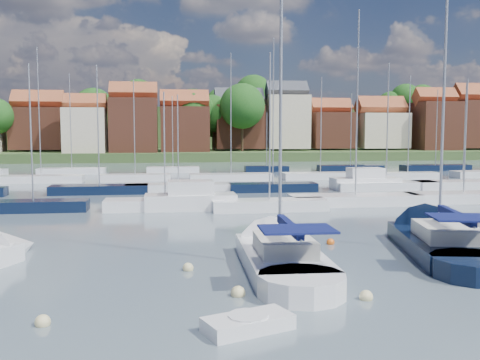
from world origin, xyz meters
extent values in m
plane|color=#43505B|center=(0.00, 40.00, 0.00)|extent=(260.00, 260.00, 0.00)
cone|color=white|center=(-14.77, 6.04, 0.25)|extent=(4.00, 4.24, 2.88)
cube|color=white|center=(-2.21, 1.43, 0.25)|extent=(3.56, 8.01, 1.20)
cone|color=white|center=(-2.04, 6.37, 0.25)|extent=(3.42, 3.95, 3.29)
cylinder|color=white|center=(-2.34, -2.52, 0.25)|extent=(3.40, 3.40, 1.20)
cube|color=beige|center=(-2.22, 0.88, 1.20)|extent=(2.42, 3.37, 0.70)
cylinder|color=#B2B2B7|center=(-2.19, 1.98, 8.17)|extent=(0.14, 0.14, 14.64)
cylinder|color=#B2B2B7|center=(-2.26, -0.22, 2.05)|extent=(0.25, 4.39, 0.10)
cube|color=#0E1447|center=(-2.26, -0.22, 2.20)|extent=(0.44, 4.18, 0.35)
cube|color=#0E1447|center=(-2.31, -1.64, 2.35)|extent=(2.86, 2.07, 0.08)
cube|color=black|center=(6.35, 3.29, 0.25)|extent=(5.37, 9.27, 1.20)
cone|color=black|center=(7.49, 8.61, 0.25)|extent=(4.43, 4.90, 3.63)
cylinder|color=black|center=(5.44, -0.96, 0.25)|extent=(4.30, 4.30, 1.20)
cube|color=beige|center=(6.23, 2.70, 1.20)|extent=(3.24, 4.08, 0.70)
cylinder|color=#B2B2B7|center=(6.48, 3.89, 9.09)|extent=(0.14, 0.14, 16.48)
cylinder|color=#B2B2B7|center=(5.97, 1.52, 2.05)|extent=(1.11, 4.75, 0.10)
cube|color=#0E1447|center=(5.97, 1.52, 2.20)|extent=(1.25, 4.55, 0.35)
cube|color=#0E1447|center=(5.65, -0.02, 2.35)|extent=(3.47, 2.77, 0.08)
cube|color=white|center=(-4.81, -5.56, 0.19)|extent=(2.97, 2.13, 0.53)
cylinder|color=white|center=(-4.81, -5.56, 0.34)|extent=(1.25, 1.25, 0.34)
sphere|color=beige|center=(-11.10, -4.23, 0.00)|extent=(0.49, 0.49, 0.49)
sphere|color=beige|center=(-4.64, -2.10, 0.00)|extent=(0.55, 0.55, 0.55)
sphere|color=beige|center=(-0.12, -3.18, 0.00)|extent=(0.49, 0.49, 0.49)
sphere|color=#D85914|center=(1.51, 6.14, 0.00)|extent=(0.43, 0.43, 0.43)
sphere|color=beige|center=(-6.31, 1.79, 0.00)|extent=(0.47, 0.47, 0.47)
sphere|color=#D85914|center=(-1.90, -2.91, 0.00)|extent=(0.44, 0.44, 0.44)
cube|color=black|center=(-17.11, 20.54, 0.35)|extent=(8.01, 2.24, 1.00)
cylinder|color=#B2B2B7|center=(-17.11, 20.54, 5.93)|extent=(0.12, 0.12, 10.16)
cube|color=white|center=(-7.27, 20.20, 0.35)|extent=(9.22, 2.58, 1.00)
cylinder|color=#B2B2B7|center=(-7.27, 20.20, 4.94)|extent=(0.12, 0.12, 8.18)
cube|color=white|center=(0.63, 18.61, 0.35)|extent=(8.78, 2.46, 1.00)
cylinder|color=#B2B2B7|center=(0.63, 18.61, 6.38)|extent=(0.12, 0.12, 11.06)
cube|color=white|center=(8.23, 20.67, 0.35)|extent=(10.79, 3.02, 1.00)
cylinder|color=#B2B2B7|center=(8.23, 20.67, 8.29)|extent=(0.12, 0.12, 14.87)
cube|color=white|center=(17.98, 21.03, 0.35)|extent=(10.13, 2.84, 1.00)
cylinder|color=#B2B2B7|center=(17.98, 21.03, 5.65)|extent=(0.12, 0.12, 9.59)
cube|color=white|center=(-5.31, 20.00, 0.50)|extent=(7.00, 2.60, 1.40)
cube|color=white|center=(-5.31, 20.00, 1.60)|extent=(3.50, 2.20, 1.30)
cube|color=black|center=(-13.55, 31.64, 0.35)|extent=(9.30, 2.60, 1.00)
cylinder|color=#B2B2B7|center=(-13.55, 31.64, 6.59)|extent=(0.12, 0.12, 11.48)
cube|color=white|center=(-5.94, 32.01, 0.35)|extent=(10.40, 2.91, 1.00)
cylinder|color=#B2B2B7|center=(-5.94, 32.01, 5.24)|extent=(0.12, 0.12, 8.77)
cube|color=black|center=(3.48, 31.28, 0.35)|extent=(8.80, 2.46, 1.00)
cylinder|color=#B2B2B7|center=(3.48, 31.28, 8.01)|extent=(0.12, 0.12, 14.33)
cube|color=white|center=(15.40, 31.16, 0.35)|extent=(10.73, 3.00, 1.00)
cylinder|color=#B2B2B7|center=(15.40, 31.16, 6.92)|extent=(0.12, 0.12, 12.14)
cube|color=white|center=(23.82, 30.97, 0.35)|extent=(10.48, 2.93, 1.00)
cylinder|color=#B2B2B7|center=(23.82, 30.97, 5.99)|extent=(0.12, 0.12, 10.28)
cube|color=white|center=(13.46, 32.00, 0.50)|extent=(7.00, 2.60, 1.40)
cube|color=white|center=(13.46, 32.00, 1.60)|extent=(3.50, 2.20, 1.30)
cube|color=white|center=(-21.71, 44.21, 0.35)|extent=(9.71, 2.72, 1.00)
cylinder|color=#B2B2B7|center=(-21.71, 44.21, 8.29)|extent=(0.12, 0.12, 14.88)
cube|color=white|center=(-10.84, 44.51, 0.35)|extent=(8.49, 2.38, 1.00)
cylinder|color=#B2B2B7|center=(-10.84, 44.51, 6.51)|extent=(0.12, 0.12, 11.31)
cube|color=white|center=(0.79, 43.78, 0.35)|extent=(10.16, 2.85, 1.00)
cylinder|color=#B2B2B7|center=(0.79, 43.78, 8.15)|extent=(0.12, 0.12, 14.59)
cube|color=white|center=(12.17, 43.90, 0.35)|extent=(9.53, 2.67, 1.00)
cylinder|color=#B2B2B7|center=(12.17, 43.90, 6.81)|extent=(0.12, 0.12, 11.91)
cube|color=white|center=(23.16, 42.50, 0.35)|extent=(7.62, 2.13, 1.00)
cylinder|color=#B2B2B7|center=(23.16, 42.50, 6.91)|extent=(0.12, 0.12, 12.13)
cube|color=white|center=(-20.26, 56.56, 0.35)|extent=(9.24, 2.59, 1.00)
cylinder|color=#B2B2B7|center=(-20.26, 56.56, 7.43)|extent=(0.12, 0.12, 13.17)
cube|color=white|center=(-6.08, 57.30, 0.35)|extent=(7.57, 2.12, 1.00)
cylinder|color=#B2B2B7|center=(-6.08, 57.30, 5.97)|extent=(0.12, 0.12, 10.24)
cube|color=black|center=(7.88, 57.47, 0.35)|extent=(6.58, 1.84, 1.00)
cylinder|color=#B2B2B7|center=(7.88, 57.47, 4.85)|extent=(0.12, 0.12, 8.01)
cube|color=black|center=(20.94, 57.40, 0.35)|extent=(9.92, 2.78, 1.00)
cylinder|color=#B2B2B7|center=(20.94, 57.40, 6.31)|extent=(0.12, 0.12, 10.92)
cube|color=black|center=(34.28, 56.37, 0.35)|extent=(10.55, 2.95, 1.00)
cylinder|color=#B2B2B7|center=(34.28, 56.37, 6.61)|extent=(0.12, 0.12, 11.51)
cube|color=#3C5229|center=(0.00, 117.00, 0.30)|extent=(200.00, 70.00, 3.00)
cube|color=#3C5229|center=(0.00, 142.00, 5.00)|extent=(200.00, 60.00, 14.00)
cube|color=brown|center=(-33.65, 97.79, 6.56)|extent=(10.37, 9.97, 8.73)
cube|color=brown|center=(-33.65, 97.79, 12.20)|extent=(10.57, 5.13, 5.13)
cube|color=beige|center=(-22.74, 89.00, 6.08)|extent=(8.09, 8.80, 8.96)
cube|color=brown|center=(-22.74, 89.00, 11.55)|extent=(8.25, 4.00, 4.00)
cube|color=brown|center=(-13.35, 89.94, 7.08)|extent=(9.36, 10.17, 10.97)
cube|color=brown|center=(-13.35, 89.94, 13.72)|extent=(9.54, 4.63, 4.63)
cube|color=brown|center=(-3.04, 91.65, 6.31)|extent=(9.90, 8.56, 9.42)
cube|color=brown|center=(-3.04, 91.65, 12.23)|extent=(10.10, 4.90, 4.90)
cube|color=brown|center=(9.10, 96.65, 6.95)|extent=(10.59, 8.93, 9.49)
cube|color=#383A42|center=(9.10, 96.65, 12.99)|extent=(10.80, 5.24, 5.24)
cube|color=beige|center=(19.71, 95.80, 8.02)|extent=(9.01, 8.61, 11.65)
cube|color=#383A42|center=(19.71, 95.80, 14.95)|extent=(9.19, 4.46, 4.46)
cube|color=brown|center=(30.17, 97.00, 6.20)|extent=(9.10, 9.34, 8.00)
cube|color=brown|center=(30.17, 97.00, 11.32)|extent=(9.28, 4.50, 4.50)
cube|color=beige|center=(41.95, 96.59, 6.14)|extent=(10.86, 9.59, 7.88)
cube|color=brown|center=(41.95, 96.59, 11.41)|extent=(11.07, 5.37, 5.37)
cube|color=brown|center=(53.76, 93.92, 7.09)|extent=(9.18, 9.96, 10.97)
cube|color=brown|center=(53.76, 93.92, 13.70)|extent=(9.36, 4.54, 4.54)
cube|color=brown|center=(65.18, 95.21, 7.58)|extent=(11.39, 9.67, 10.76)
cube|color=brown|center=(65.18, 95.21, 14.36)|extent=(11.62, 5.64, 5.64)
cylinder|color=#382619|center=(56.77, 115.51, 8.51)|extent=(0.50, 0.50, 4.47)
sphere|color=#26591B|center=(56.77, 115.51, 14.58)|extent=(8.18, 8.18, 8.18)
cylinder|color=#382619|center=(3.46, 95.93, 3.83)|extent=(0.50, 0.50, 4.46)
sphere|color=#26591B|center=(3.46, 95.93, 9.88)|extent=(8.15, 8.15, 8.15)
cylinder|color=#382619|center=(15.22, 113.68, 8.58)|extent=(0.50, 0.50, 5.15)
sphere|color=#26591B|center=(15.22, 113.68, 15.56)|extent=(9.41, 9.41, 9.41)
cylinder|color=#382619|center=(-13.54, 116.31, 8.68)|extent=(0.50, 0.50, 4.56)
sphere|color=#26591B|center=(-13.54, 116.31, 14.87)|extent=(8.34, 8.34, 8.34)
cylinder|color=#382619|center=(-23.24, 105.25, 4.18)|extent=(0.50, 0.50, 5.15)
sphere|color=#26591B|center=(-23.24, 105.25, 11.17)|extent=(9.42, 9.42, 9.42)
cylinder|color=#382619|center=(-38.67, 107.32, 6.76)|extent=(0.50, 0.50, 3.42)
sphere|color=#26591B|center=(-38.67, 107.32, 11.40)|extent=(6.26, 6.26, 6.26)
cylinder|color=#382619|center=(13.76, 104.71, 3.48)|extent=(0.50, 0.50, 3.77)
sphere|color=#26591B|center=(13.76, 104.71, 8.60)|extent=(6.89, 6.89, 6.89)
cylinder|color=#382619|center=(9.05, 90.94, 4.21)|extent=(0.50, 0.50, 5.21)
sphere|color=#26591B|center=(9.05, 90.94, 11.28)|extent=(9.53, 9.53, 9.53)
cylinder|color=#382619|center=(61.93, 101.62, 3.09)|extent=(0.50, 0.50, 2.97)
sphere|color=#26591B|center=(61.93, 101.62, 7.12)|extent=(5.44, 5.44, 5.44)
cylinder|color=#382619|center=(-1.15, 93.75, 4.02)|extent=(0.50, 0.50, 4.84)
sphere|color=#26591B|center=(-1.15, 93.75, 10.59)|extent=(8.85, 8.85, 8.85)
cylinder|color=#382619|center=(52.68, 115.72, 8.17)|extent=(0.50, 0.50, 3.72)
sphere|color=#26591B|center=(52.68, 115.72, 13.21)|extent=(6.80, 6.80, 6.80)
cylinder|color=#382619|center=(54.05, 94.13, 3.62)|extent=(0.50, 0.50, 4.05)
sphere|color=#26591B|center=(54.05, 94.13, 9.11)|extent=(7.40, 7.40, 7.40)
cylinder|color=#382619|center=(6.84, 113.29, 7.91)|extent=(0.50, 0.50, 3.93)
sphere|color=#26591B|center=(6.84, 113.29, 13.24)|extent=(7.19, 7.19, 7.19)
cylinder|color=#382619|center=(30.65, 100.17, 3.51)|extent=(0.50, 0.50, 3.82)
sphere|color=#26591B|center=(30.65, 100.17, 8.70)|extent=(6.99, 6.99, 6.99)
cylinder|color=#382619|center=(-17.44, 93.12, 3.34)|extent=(0.50, 0.50, 3.48)
sphere|color=#26591B|center=(-17.44, 93.12, 8.07)|extent=(6.37, 6.37, 6.37)
cylinder|color=#382619|center=(57.51, 102.81, 3.09)|extent=(0.50, 0.50, 2.99)
sphere|color=#26591B|center=(57.51, 102.81, 7.14)|extent=(5.46, 5.46, 5.46)
cylinder|color=#382619|center=(3.61, 99.04, 3.22)|extent=(0.50, 0.50, 3.25)
sphere|color=#26591B|center=(3.61, 99.04, 7.63)|extent=(5.94, 5.94, 5.94)
cylinder|color=#382619|center=(-3.05, 100.73, 3.09)|extent=(0.50, 0.50, 2.98)
sphere|color=#26591B|center=(-3.05, 100.73, 7.14)|extent=(5.46, 5.46, 5.46)
cylinder|color=#382619|center=(64.66, 121.74, 9.36)|extent=(0.50, 0.50, 4.29)
sphere|color=#26591B|center=(64.66, 121.74, 15.17)|extent=(7.84, 7.84, 7.84)
camera|label=1|loc=(-7.25, -21.15, 6.06)|focal=40.00mm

